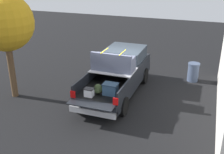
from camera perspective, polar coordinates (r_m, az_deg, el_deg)
name	(u,v)px	position (r m, az deg, el deg)	size (l,w,h in m)	color
ground_plane	(116,94)	(13.11, 0.91, -3.51)	(40.00, 40.00, 0.00)	black
pickup_truck	(119,72)	(13.05, 1.50, 0.99)	(6.05, 2.06, 2.23)	black
tree_background	(5,23)	(12.67, -21.29, 10.37)	(2.47, 2.47, 4.67)	brown
trash_can	(193,72)	(14.98, 16.43, 1.00)	(0.60, 0.60, 0.98)	#3F4C66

